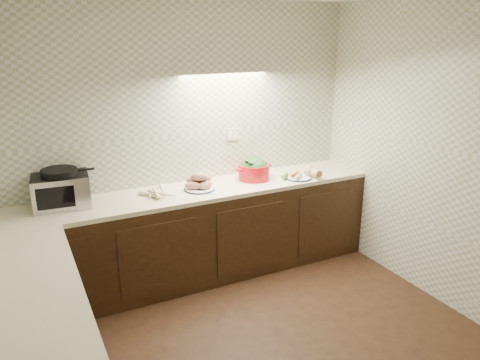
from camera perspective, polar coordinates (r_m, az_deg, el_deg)
name	(u,v)px	position (r m, az deg, el deg)	size (l,w,h in m)	color
room	(279,150)	(2.88, 4.77, 3.68)	(3.60, 3.60, 2.60)	black
counter	(150,292)	(3.68, -10.90, -13.25)	(3.60, 3.60, 0.90)	black
toaster_oven	(61,189)	(4.21, -20.99, -1.03)	(0.49, 0.39, 0.32)	black
parsnip_pile	(153,194)	(4.25, -10.52, -1.68)	(0.28, 0.34, 0.07)	#FAECC7
sweet_potato_plate	(199,183)	(4.38, -5.01, -0.42)	(0.30, 0.29, 0.17)	#142245
onion_bowl	(197,181)	(4.50, -5.32, -0.10)	(0.16, 0.16, 0.12)	black
dutch_oven	(254,169)	(4.66, 1.70, 1.35)	(0.38, 0.34, 0.22)	red
veg_plate	(303,174)	(4.76, 7.66, 0.77)	(0.39, 0.26, 0.12)	#142245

